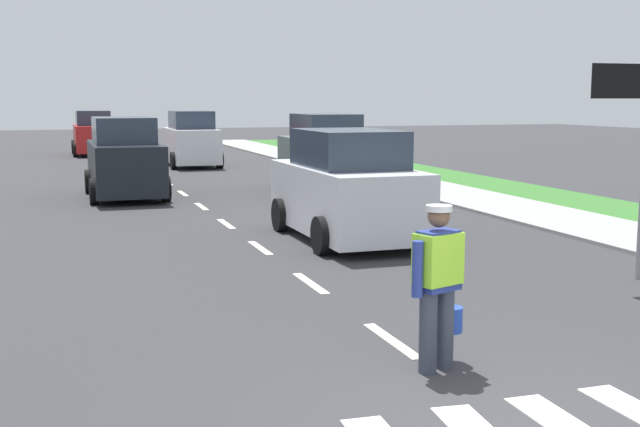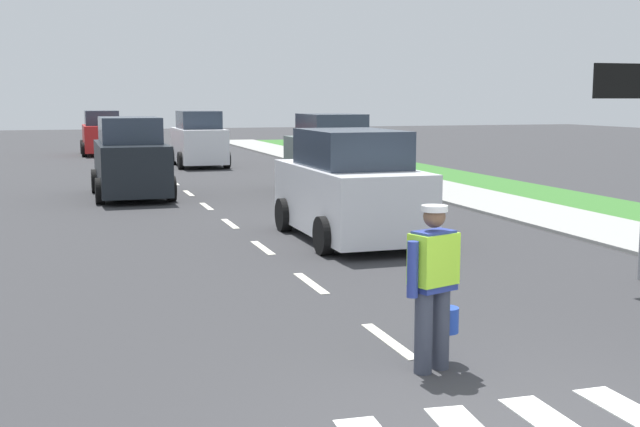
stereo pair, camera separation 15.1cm
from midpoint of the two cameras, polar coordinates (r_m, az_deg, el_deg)
name	(u,v)px [view 2 (the right image)]	position (r m, az deg, el deg)	size (l,w,h in m)	color
ground_plane	(173,182)	(26.79, -10.11, 2.18)	(96.00, 96.00, 0.00)	#333335
sidewalk_right	(562,220)	(18.95, 16.86, -0.45)	(2.40, 72.00, 0.14)	#9E9E99
lane_center_line	(159,171)	(30.94, -11.15, 2.94)	(0.14, 46.40, 0.01)	silver
road_worker	(434,279)	(8.12, 8.57, -4.59)	(0.70, 0.53, 1.67)	#383D4C
lane_direction_sign	(635,119)	(12.75, 21.62, 6.20)	(1.16, 0.11, 3.20)	gray
car_outgoing_far	(199,141)	(32.85, -8.40, 5.09)	(2.00, 3.89, 2.21)	silver
car_oncoming_second	(131,160)	(22.94, -12.99, 3.69)	(2.05, 4.32, 2.19)	black
car_outgoing_ahead	(349,189)	(15.52, 2.36, 1.74)	(2.09, 4.31, 2.12)	silver
car_oncoming_third	(102,134)	(40.66, -14.98, 5.40)	(2.00, 3.96, 2.12)	red
car_parked_far	(330,156)	(23.49, 0.91, 4.07)	(2.00, 3.87, 2.26)	slate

